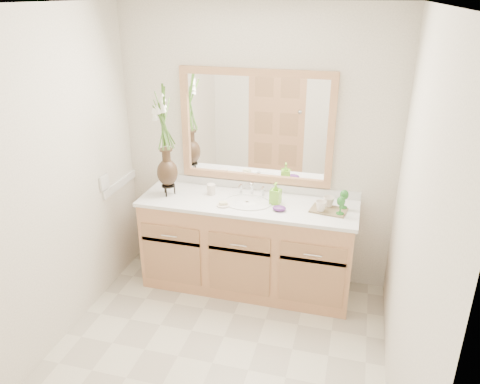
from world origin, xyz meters
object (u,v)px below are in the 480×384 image
(flower_vase, at_px, (165,130))
(tumbler, at_px, (211,189))
(tray, at_px, (329,210))
(soap_bottle, at_px, (276,194))

(flower_vase, xyz_separation_m, tumbler, (0.36, 0.10, -0.54))
(flower_vase, bearing_deg, tumbler, 15.43)
(flower_vase, bearing_deg, tray, 0.96)
(tumbler, height_order, soap_bottle, soap_bottle)
(tumbler, bearing_deg, tray, -4.23)
(tumbler, relative_size, tray, 0.33)
(tray, bearing_deg, tumbler, -175.21)
(flower_vase, bearing_deg, soap_bottle, 3.22)
(flower_vase, xyz_separation_m, tray, (1.38, 0.02, -0.58))
(tumbler, bearing_deg, soap_bottle, -4.56)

